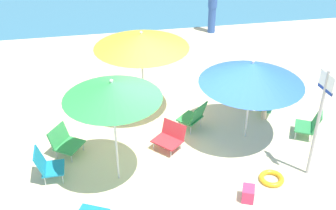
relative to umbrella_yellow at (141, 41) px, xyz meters
The scene contains 14 objects.
ground_plane 2.44m from the umbrella_yellow, 65.47° to the right, with size 40.00×40.00×0.00m, color beige.
umbrella_yellow is the anchor object (origin of this frame).
umbrella_blue 2.47m from the umbrella_yellow, 33.64° to the right, with size 2.14×2.14×1.83m.
umbrella_green 2.35m from the umbrella_yellow, 109.52° to the right, with size 1.70×1.70×2.12m.
beach_chair_a 2.00m from the umbrella_yellow, 41.74° to the right, with size 0.71×0.71×0.68m.
beach_chair_b 3.26m from the umbrella_yellow, 136.43° to the right, with size 0.50×0.48×0.66m.
beach_chair_c 2.67m from the umbrella_yellow, 145.25° to the right, with size 0.75×0.74×0.58m.
beach_chair_e 4.06m from the umbrella_yellow, 25.33° to the right, with size 0.69×0.69×0.65m.
beach_chair_f 2.16m from the umbrella_yellow, 76.01° to the right, with size 0.76×0.76×0.53m.
person_a 3.24m from the umbrella_yellow, 10.37° to the right, with size 0.47×0.52×0.86m.
person_b 5.68m from the umbrella_yellow, 57.85° to the left, with size 0.30×0.30×1.70m.
warning_sign 3.95m from the umbrella_yellow, 44.23° to the right, with size 0.06×0.41×2.20m.
swim_ring 3.92m from the umbrella_yellow, 54.01° to the right, with size 0.47×0.47×0.09m, color yellow.
beach_bag 3.92m from the umbrella_yellow, 66.05° to the right, with size 0.27×0.21×0.26m, color #DB3866.
Camera 1 is at (-1.66, -7.01, 5.36)m, focal length 45.19 mm.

